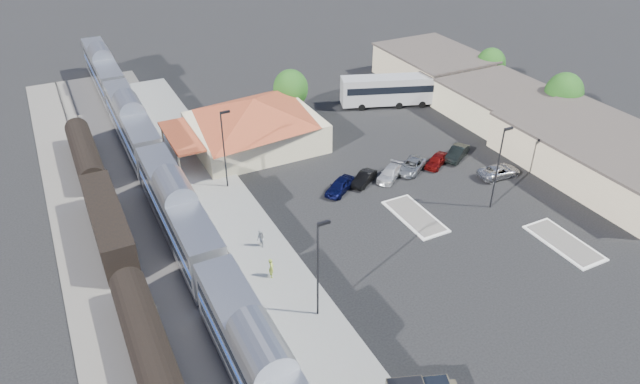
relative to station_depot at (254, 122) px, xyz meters
name	(u,v)px	position (x,y,z in m)	size (l,w,h in m)	color
ground	(392,238)	(4.56, -24.00, -3.13)	(280.00, 280.00, 0.00)	black
railbed	(153,253)	(-16.44, -16.00, -3.07)	(16.00, 100.00, 0.12)	#4C4944
platform	(252,238)	(-7.44, -18.00, -3.04)	(5.50, 92.00, 0.18)	gray
passenger_train	(178,215)	(-13.44, -15.18, -0.26)	(3.00, 104.00, 5.55)	silver
freight_cars	(109,225)	(-19.44, -12.51, -1.21)	(2.80, 46.00, 4.00)	black
station_depot	(254,122)	(0.00, 0.00, 0.00)	(18.35, 12.24, 6.20)	#C4B790
buildings_east	(514,109)	(32.56, -9.72, -0.86)	(14.40, 51.40, 4.80)	#C6B28C
traffic_island_south	(415,216)	(8.56, -22.00, -3.03)	(3.30, 7.50, 0.21)	silver
traffic_island_north	(564,243)	(18.56, -32.00, -3.03)	(3.30, 7.50, 0.21)	silver
lamp_plat_s	(319,263)	(-6.34, -30.00, 2.21)	(1.08, 0.25, 9.00)	black
lamp_plat_n	(224,144)	(-6.34, -8.00, 2.21)	(1.08, 0.25, 9.00)	black
lamp_lot	(499,162)	(16.66, -24.00, 2.21)	(1.08, 0.25, 9.00)	black
tree_east_b	(564,93)	(38.56, -12.00, 1.09)	(4.94, 4.94, 6.96)	#382314
tree_east_c	(491,64)	(38.56, 2.00, 0.63)	(4.41, 4.41, 6.21)	#382314
tree_depot	(291,89)	(7.56, 6.00, 0.89)	(4.71, 4.71, 6.63)	#382314
suv	(499,171)	(21.63, -19.52, -2.44)	(2.29, 4.97, 1.38)	#9DA0A5
coach_bus	(389,89)	(21.34, 3.14, -0.66)	(13.53, 7.29, 4.28)	silver
person_a	(271,268)	(-7.96, -24.12, -2.01)	(0.69, 0.45, 1.88)	#B2CB3F
person_b	(261,239)	(-7.19, -19.74, -2.09)	(0.83, 0.65, 1.71)	silver
parked_car_a	(340,186)	(4.08, -14.30, -2.39)	(1.75, 4.34, 1.48)	#0B0E38
parked_car_b	(364,178)	(7.28, -14.00, -2.48)	(1.39, 3.97, 1.31)	black
parked_car_c	(390,173)	(10.48, -14.30, -2.48)	(1.81, 4.46, 1.29)	silver
parked_car_d	(412,166)	(13.68, -14.00, -2.47)	(2.20, 4.76, 1.32)	gray
parked_car_e	(436,161)	(16.88, -14.30, -2.45)	(1.60, 3.99, 1.36)	maroon
parked_car_f	(457,153)	(20.08, -14.00, -2.40)	(1.56, 4.46, 1.47)	black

